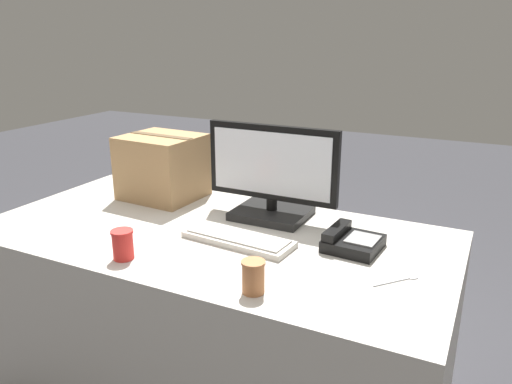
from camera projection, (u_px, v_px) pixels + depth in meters
The scene contains 8 objects.
office_desk at pixel (214, 318), 2.02m from camera, with size 1.80×0.90×0.75m.
monitor at pixel (272, 179), 2.01m from camera, with size 0.56×0.25×0.38m.
keyboard at pixel (238, 239), 1.81m from camera, with size 0.42×0.18×0.03m.
desk_phone at pixel (351, 241), 1.76m from camera, with size 0.20×0.20×0.07m.
paper_cup_left at pixel (123, 244), 1.67m from camera, with size 0.08×0.08×0.10m.
paper_cup_right at pixel (253, 277), 1.45m from camera, with size 0.07×0.07×0.10m.
spoon at pixel (404, 279), 1.54m from camera, with size 0.12×0.14×0.00m.
cardboard_box at pixel (163, 167), 2.27m from camera, with size 0.35×0.32×0.29m.
Camera 1 is at (0.94, -1.51, 1.48)m, focal length 35.00 mm.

